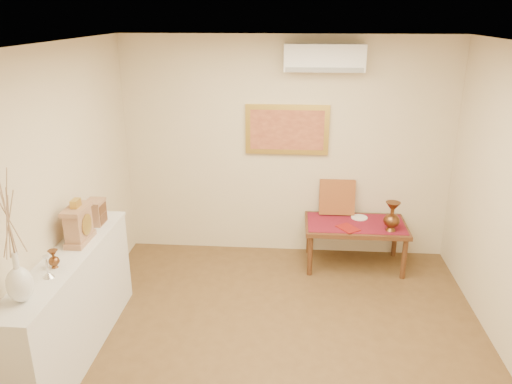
# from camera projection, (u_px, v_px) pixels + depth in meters

# --- Properties ---
(floor) EXTENTS (4.50, 4.50, 0.00)m
(floor) POSITION_uv_depth(u_px,v_px,m) (278.00, 362.00, 4.45)
(floor) COLOR brown
(floor) RESTS_ON ground
(ceiling) EXTENTS (4.50, 4.50, 0.00)m
(ceiling) POSITION_uv_depth(u_px,v_px,m) (284.00, 48.00, 3.52)
(ceiling) COLOR white
(ceiling) RESTS_ON ground
(wall_back) EXTENTS (4.00, 0.02, 2.70)m
(wall_back) POSITION_uv_depth(u_px,v_px,m) (287.00, 149.00, 6.09)
(wall_back) COLOR beige
(wall_back) RESTS_ON ground
(wall_left) EXTENTS (0.02, 4.50, 2.70)m
(wall_left) POSITION_uv_depth(u_px,v_px,m) (40.00, 215.00, 4.13)
(wall_left) COLOR beige
(wall_left) RESTS_ON ground
(white_vase) EXTENTS (0.19, 0.19, 0.98)m
(white_vase) POSITION_uv_depth(u_px,v_px,m) (11.00, 239.00, 3.42)
(white_vase) COLOR silver
(white_vase) RESTS_ON display_ledge
(candlestick) EXTENTS (0.09, 0.09, 0.19)m
(candlestick) POSITION_uv_depth(u_px,v_px,m) (47.00, 267.00, 3.88)
(candlestick) COLOR silver
(candlestick) RESTS_ON display_ledge
(brass_urn_small) EXTENTS (0.09, 0.09, 0.20)m
(brass_urn_small) POSITION_uv_depth(u_px,v_px,m) (53.00, 256.00, 4.02)
(brass_urn_small) COLOR brown
(brass_urn_small) RESTS_ON display_ledge
(table_cloth) EXTENTS (1.14, 0.59, 0.01)m
(table_cloth) POSITION_uv_depth(u_px,v_px,m) (356.00, 223.00, 5.95)
(table_cloth) COLOR maroon
(table_cloth) RESTS_ON low_table
(brass_urn_tall) EXTENTS (0.19, 0.19, 0.42)m
(brass_urn_tall) POSITION_uv_depth(u_px,v_px,m) (392.00, 213.00, 5.69)
(brass_urn_tall) COLOR brown
(brass_urn_tall) RESTS_ON table_cloth
(plate) EXTENTS (0.20, 0.20, 0.01)m
(plate) POSITION_uv_depth(u_px,v_px,m) (359.00, 218.00, 6.09)
(plate) COLOR silver
(plate) RESTS_ON table_cloth
(menu) EXTENTS (0.29, 0.31, 0.01)m
(menu) POSITION_uv_depth(u_px,v_px,m) (348.00, 228.00, 5.80)
(menu) COLOR maroon
(menu) RESTS_ON table_cloth
(cushion) EXTENTS (0.43, 0.19, 0.45)m
(cushion) POSITION_uv_depth(u_px,v_px,m) (337.00, 197.00, 6.16)
(cushion) COLOR maroon
(cushion) RESTS_ON table_cloth
(display_ledge) EXTENTS (0.37, 2.02, 0.98)m
(display_ledge) POSITION_uv_depth(u_px,v_px,m) (73.00, 305.00, 4.41)
(display_ledge) COLOR silver
(display_ledge) RESTS_ON floor
(mantel_clock) EXTENTS (0.17, 0.36, 0.41)m
(mantel_clock) POSITION_uv_depth(u_px,v_px,m) (79.00, 224.00, 4.44)
(mantel_clock) COLOR #A27453
(mantel_clock) RESTS_ON display_ledge
(wooden_chest) EXTENTS (0.16, 0.21, 0.24)m
(wooden_chest) POSITION_uv_depth(u_px,v_px,m) (96.00, 212.00, 4.84)
(wooden_chest) COLOR #A27453
(wooden_chest) RESTS_ON display_ledge
(low_table) EXTENTS (1.20, 0.70, 0.55)m
(low_table) POSITION_uv_depth(u_px,v_px,m) (355.00, 229.00, 5.98)
(low_table) COLOR #532E19
(low_table) RESTS_ON floor
(painting) EXTENTS (1.00, 0.06, 0.60)m
(painting) POSITION_uv_depth(u_px,v_px,m) (287.00, 130.00, 5.98)
(painting) COLOR gold
(painting) RESTS_ON wall_back
(ac_unit) EXTENTS (0.90, 0.25, 0.30)m
(ac_unit) POSITION_uv_depth(u_px,v_px,m) (324.00, 58.00, 5.56)
(ac_unit) COLOR white
(ac_unit) RESTS_ON wall_back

